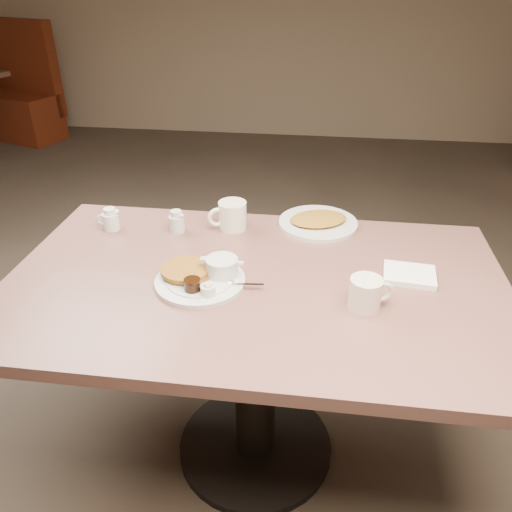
# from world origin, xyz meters

# --- Properties ---
(room) EXTENTS (7.04, 8.04, 2.84)m
(room) POSITION_xyz_m (0.00, 0.00, 1.40)
(room) COLOR #4C3F33
(room) RESTS_ON ground
(diner_table) EXTENTS (1.50, 0.90, 0.75)m
(diner_table) POSITION_xyz_m (0.00, 0.00, 0.58)
(diner_table) COLOR #84564C
(diner_table) RESTS_ON ground
(main_plate) EXTENTS (0.33, 0.27, 0.07)m
(main_plate) POSITION_xyz_m (-0.15, -0.03, 0.77)
(main_plate) COLOR silver
(main_plate) RESTS_ON diner_table
(coffee_mug_near) EXTENTS (0.13, 0.11, 0.09)m
(coffee_mug_near) POSITION_xyz_m (0.32, -0.10, 0.80)
(coffee_mug_near) COLOR #F5E3CD
(coffee_mug_near) RESTS_ON diner_table
(napkin) EXTENTS (0.16, 0.14, 0.02)m
(napkin) POSITION_xyz_m (0.46, 0.07, 0.76)
(napkin) COLOR white
(napkin) RESTS_ON diner_table
(coffee_mug_far) EXTENTS (0.15, 0.13, 0.10)m
(coffee_mug_far) POSITION_xyz_m (-0.13, 0.32, 0.80)
(coffee_mug_far) COLOR white
(coffee_mug_far) RESTS_ON diner_table
(creamer_left) EXTENTS (0.09, 0.07, 0.08)m
(creamer_left) POSITION_xyz_m (-0.55, 0.26, 0.79)
(creamer_left) COLOR silver
(creamer_left) RESTS_ON diner_table
(creamer_right) EXTENTS (0.07, 0.06, 0.08)m
(creamer_right) POSITION_xyz_m (-0.31, 0.27, 0.79)
(creamer_right) COLOR silver
(creamer_right) RESTS_ON diner_table
(hash_plate) EXTENTS (0.37, 0.37, 0.04)m
(hash_plate) POSITION_xyz_m (0.18, 0.39, 0.76)
(hash_plate) COLOR silver
(hash_plate) RESTS_ON diner_table
(booth_back_left) EXTENTS (1.48, 1.61, 1.12)m
(booth_back_left) POSITION_xyz_m (-3.04, 3.54, 0.41)
(booth_back_left) COLOR #5D210F
(booth_back_left) RESTS_ON ground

